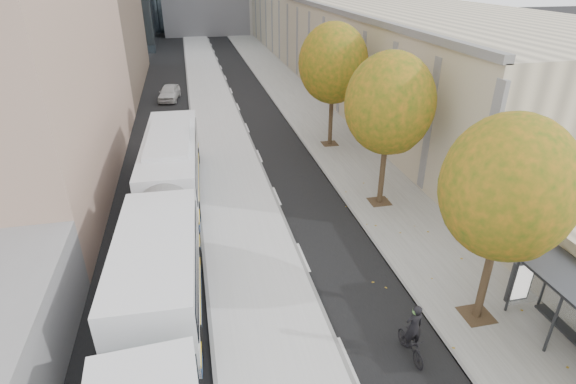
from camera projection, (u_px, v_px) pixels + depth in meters
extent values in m
cube|color=silver|center=(220.00, 133.00, 34.09)|extent=(4.25, 150.00, 0.15)
cube|color=gray|center=(321.00, 126.00, 35.65)|extent=(4.75, 150.00, 0.08)
cube|color=gray|center=(342.00, 26.00, 61.30)|extent=(18.00, 92.00, 8.00)
cylinder|color=#311E18|center=(485.00, 279.00, 15.65)|extent=(0.28, 0.28, 3.24)
sphere|color=#245010|center=(508.00, 188.00, 14.03)|extent=(4.20, 4.20, 4.20)
cylinder|color=#311E18|center=(382.00, 173.00, 23.45)|extent=(0.28, 0.28, 3.38)
sphere|color=#245010|center=(389.00, 104.00, 21.77)|extent=(4.40, 4.40, 4.40)
cylinder|color=#311E18|center=(331.00, 120.00, 31.25)|extent=(0.28, 0.28, 3.51)
sphere|color=#245010|center=(333.00, 63.00, 29.51)|extent=(4.60, 4.60, 4.60)
cube|color=silver|center=(168.00, 201.00, 21.06)|extent=(3.45, 19.04, 3.16)
cube|color=black|center=(166.00, 190.00, 20.80)|extent=(3.48, 18.29, 1.10)
cube|color=#196E46|center=(164.00, 362.00, 13.00)|extent=(2.00, 0.14, 1.22)
imported|color=black|center=(411.00, 345.00, 14.56)|extent=(0.54, 1.67, 0.99)
imported|color=black|center=(414.00, 326.00, 14.20)|extent=(0.63, 0.43, 1.66)
sphere|color=#538A3F|center=(416.00, 311.00, 13.92)|extent=(0.26, 0.26, 0.26)
imported|color=silver|center=(169.00, 93.00, 42.40)|extent=(2.27, 4.33, 1.40)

